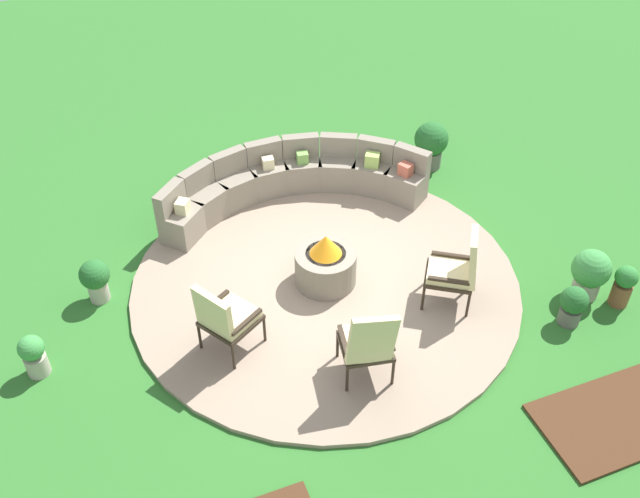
{
  "coord_description": "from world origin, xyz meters",
  "views": [
    {
      "loc": [
        -2.59,
        -6.42,
        6.48
      ],
      "look_at": [
        0.0,
        0.2,
        0.45
      ],
      "focal_mm": 40.0,
      "sensor_mm": 36.0,
      "label": 1
    }
  ],
  "objects_px": {
    "potted_plant_4": "(624,285)",
    "potted_plant_5": "(431,143)",
    "lounge_chair_front_right": "(368,342)",
    "potted_plant_2": "(573,305)",
    "potted_plant_1": "(590,272)",
    "fire_pit": "(326,264)",
    "potted_plant_0": "(95,279)",
    "lounge_chair_back_left": "(458,268)",
    "curved_stone_bench": "(290,182)",
    "potted_plant_3": "(33,354)",
    "lounge_chair_front_left": "(225,317)"
  },
  "relations": [
    {
      "from": "potted_plant_5",
      "to": "potted_plant_1",
      "type": "bearing_deg",
      "value": -82.26
    },
    {
      "from": "lounge_chair_front_right",
      "to": "potted_plant_1",
      "type": "relative_size",
      "value": 1.57
    },
    {
      "from": "fire_pit",
      "to": "lounge_chair_back_left",
      "type": "bearing_deg",
      "value": -34.12
    },
    {
      "from": "fire_pit",
      "to": "curved_stone_bench",
      "type": "xyz_separation_m",
      "value": [
        0.18,
        1.87,
        0.02
      ]
    },
    {
      "from": "lounge_chair_front_left",
      "to": "potted_plant_4",
      "type": "height_order",
      "value": "lounge_chair_front_left"
    },
    {
      "from": "fire_pit",
      "to": "potted_plant_2",
      "type": "height_order",
      "value": "fire_pit"
    },
    {
      "from": "potted_plant_3",
      "to": "potted_plant_4",
      "type": "height_order",
      "value": "potted_plant_4"
    },
    {
      "from": "potted_plant_1",
      "to": "potted_plant_4",
      "type": "bearing_deg",
      "value": -43.49
    },
    {
      "from": "potted_plant_2",
      "to": "potted_plant_3",
      "type": "height_order",
      "value": "potted_plant_3"
    },
    {
      "from": "fire_pit",
      "to": "lounge_chair_front_left",
      "type": "distance_m",
      "value": 1.69
    },
    {
      "from": "lounge_chair_back_left",
      "to": "potted_plant_4",
      "type": "distance_m",
      "value": 2.15
    },
    {
      "from": "potted_plant_2",
      "to": "potted_plant_5",
      "type": "distance_m",
      "value": 3.76
    },
    {
      "from": "potted_plant_1",
      "to": "fire_pit",
      "type": "bearing_deg",
      "value": 155.32
    },
    {
      "from": "fire_pit",
      "to": "potted_plant_3",
      "type": "relative_size",
      "value": 1.42
    },
    {
      "from": "potted_plant_5",
      "to": "lounge_chair_back_left",
      "type": "bearing_deg",
      "value": -112.46
    },
    {
      "from": "curved_stone_bench",
      "to": "potted_plant_4",
      "type": "relative_size",
      "value": 6.73
    },
    {
      "from": "potted_plant_4",
      "to": "potted_plant_5",
      "type": "relative_size",
      "value": 0.77
    },
    {
      "from": "potted_plant_1",
      "to": "potted_plant_3",
      "type": "relative_size",
      "value": 1.24
    },
    {
      "from": "lounge_chair_front_right",
      "to": "potted_plant_4",
      "type": "relative_size",
      "value": 1.85
    },
    {
      "from": "curved_stone_bench",
      "to": "potted_plant_5",
      "type": "bearing_deg",
      "value": 3.18
    },
    {
      "from": "potted_plant_1",
      "to": "potted_plant_4",
      "type": "height_order",
      "value": "potted_plant_1"
    },
    {
      "from": "lounge_chair_back_left",
      "to": "potted_plant_2",
      "type": "distance_m",
      "value": 1.47
    },
    {
      "from": "potted_plant_1",
      "to": "potted_plant_0",
      "type": "bearing_deg",
      "value": 159.4
    },
    {
      "from": "lounge_chair_front_right",
      "to": "potted_plant_2",
      "type": "xyz_separation_m",
      "value": [
        2.74,
        -0.09,
        -0.32
      ]
    },
    {
      "from": "potted_plant_0",
      "to": "lounge_chair_front_right",
      "type": "bearing_deg",
      "value": -42.8
    },
    {
      "from": "fire_pit",
      "to": "potted_plant_4",
      "type": "relative_size",
      "value": 1.35
    },
    {
      "from": "fire_pit",
      "to": "lounge_chair_front_left",
      "type": "xyz_separation_m",
      "value": [
        -1.52,
        -0.68,
        0.24
      ]
    },
    {
      "from": "lounge_chair_front_left",
      "to": "potted_plant_3",
      "type": "distance_m",
      "value": 2.22
    },
    {
      "from": "lounge_chair_back_left",
      "to": "fire_pit",
      "type": "bearing_deg",
      "value": 89.41
    },
    {
      "from": "lounge_chair_front_right",
      "to": "potted_plant_4",
      "type": "distance_m",
      "value": 3.55
    },
    {
      "from": "potted_plant_4",
      "to": "potted_plant_0",
      "type": "bearing_deg",
      "value": 157.98
    },
    {
      "from": "lounge_chair_back_left",
      "to": "potted_plant_4",
      "type": "height_order",
      "value": "lounge_chair_back_left"
    },
    {
      "from": "curved_stone_bench",
      "to": "potted_plant_2",
      "type": "bearing_deg",
      "value": -56.5
    },
    {
      "from": "potted_plant_3",
      "to": "lounge_chair_back_left",
      "type": "bearing_deg",
      "value": -8.5
    },
    {
      "from": "potted_plant_2",
      "to": "potted_plant_5",
      "type": "xyz_separation_m",
      "value": [
        0.03,
        3.76,
        0.13
      ]
    },
    {
      "from": "lounge_chair_front_left",
      "to": "potted_plant_5",
      "type": "bearing_deg",
      "value": 91.31
    },
    {
      "from": "curved_stone_bench",
      "to": "potted_plant_0",
      "type": "distance_m",
      "value": 3.19
    },
    {
      "from": "potted_plant_3",
      "to": "potted_plant_4",
      "type": "relative_size",
      "value": 0.95
    },
    {
      "from": "lounge_chair_front_right",
      "to": "potted_plant_4",
      "type": "xyz_separation_m",
      "value": [
        3.54,
        -0.04,
        -0.3
      ]
    },
    {
      "from": "fire_pit",
      "to": "potted_plant_0",
      "type": "bearing_deg",
      "value": 164.1
    },
    {
      "from": "curved_stone_bench",
      "to": "lounge_chair_front_right",
      "type": "bearing_deg",
      "value": -95.45
    },
    {
      "from": "fire_pit",
      "to": "potted_plant_3",
      "type": "xyz_separation_m",
      "value": [
        -3.66,
        -0.18,
        -0.05
      ]
    },
    {
      "from": "lounge_chair_front_right",
      "to": "potted_plant_5",
      "type": "height_order",
      "value": "lounge_chair_front_right"
    },
    {
      "from": "lounge_chair_back_left",
      "to": "potted_plant_5",
      "type": "distance_m",
      "value": 3.2
    },
    {
      "from": "potted_plant_1",
      "to": "potted_plant_4",
      "type": "xyz_separation_m",
      "value": [
        0.31,
        -0.29,
        -0.07
      ]
    },
    {
      "from": "lounge_chair_back_left",
      "to": "potted_plant_5",
      "type": "relative_size",
      "value": 1.41
    },
    {
      "from": "potted_plant_2",
      "to": "potted_plant_3",
      "type": "xyz_separation_m",
      "value": [
        -6.24,
        1.57,
        0.01
      ]
    },
    {
      "from": "lounge_chair_back_left",
      "to": "potted_plant_2",
      "type": "bearing_deg",
      "value": -90.76
    },
    {
      "from": "fire_pit",
      "to": "potted_plant_4",
      "type": "height_order",
      "value": "fire_pit"
    },
    {
      "from": "lounge_chair_back_left",
      "to": "potted_plant_0",
      "type": "xyz_separation_m",
      "value": [
        -4.21,
        1.75,
        -0.26
      ]
    }
  ]
}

